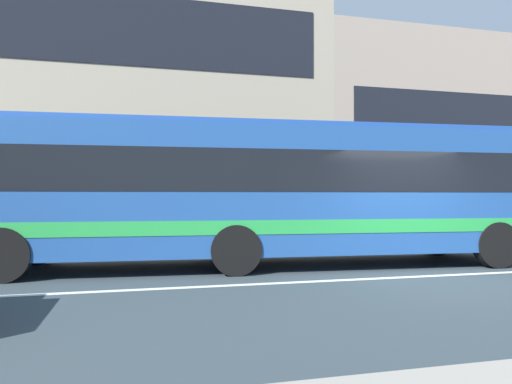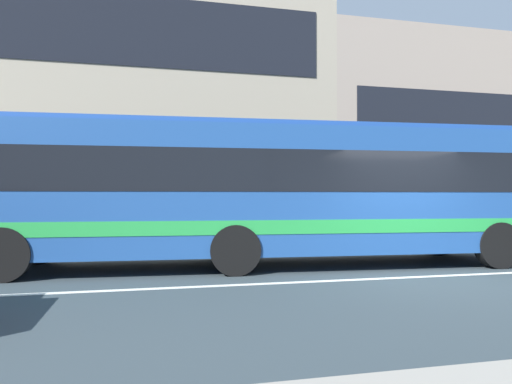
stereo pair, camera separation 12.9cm
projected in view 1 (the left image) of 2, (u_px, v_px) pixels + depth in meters
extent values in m
plane|color=#333F45|center=(420.00, 277.00, 9.00)|extent=(160.00, 160.00, 0.00)
cube|color=silver|center=(420.00, 276.00, 9.00)|extent=(60.00, 0.16, 0.01)
cube|color=tan|center=(57.00, 88.00, 21.86)|extent=(23.13, 11.33, 13.35)
cube|color=black|center=(29.00, 21.00, 16.36)|extent=(21.28, 0.04, 2.67)
cube|color=#A18F7F|center=(471.00, 146.00, 27.36)|extent=(22.30, 11.33, 9.10)
cube|color=#20498B|center=(262.00, 191.00, 10.39)|extent=(12.11, 3.30, 2.65)
cube|color=black|center=(262.00, 173.00, 10.40)|extent=(11.40, 3.27, 0.85)
cube|color=green|center=(262.00, 224.00, 10.39)|extent=(11.87, 3.31, 0.28)
cube|color=#1F468E|center=(262.00, 129.00, 10.41)|extent=(11.61, 2.87, 0.12)
cube|color=black|center=(500.00, 175.00, 11.46)|extent=(0.17, 2.09, 0.93)
cylinder|color=black|center=(437.00, 236.00, 12.39)|extent=(1.02, 0.35, 1.00)
cylinder|color=black|center=(496.00, 245.00, 10.13)|extent=(1.02, 0.35, 1.00)
cylinder|color=black|center=(223.00, 240.00, 11.38)|extent=(1.02, 0.35, 1.00)
cylinder|color=black|center=(236.00, 250.00, 9.12)|extent=(1.02, 0.35, 1.00)
cylinder|color=black|center=(39.00, 243.00, 10.63)|extent=(1.02, 0.35, 1.00)
cylinder|color=black|center=(3.00, 255.00, 8.37)|extent=(1.02, 0.35, 1.00)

